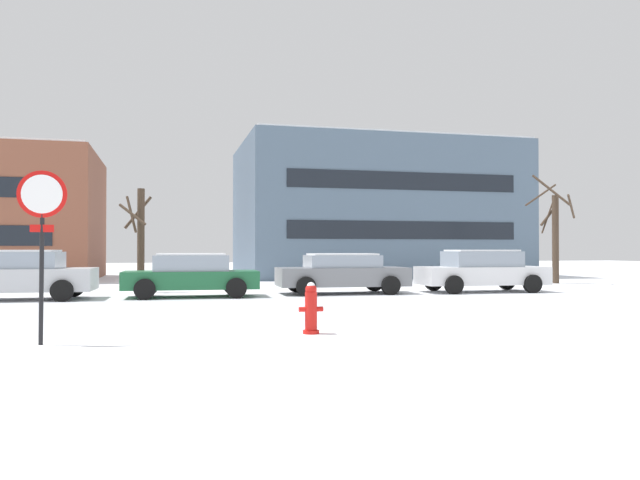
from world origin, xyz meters
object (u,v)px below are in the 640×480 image
object	(u,v)px
parked_car_silver	(18,274)
parked_car_gray	(342,273)
stop_sign	(42,222)
parked_car_white	(482,270)
parked_car_green	(191,275)
fire_hydrant	(311,308)

from	to	relation	value
parked_car_silver	parked_car_gray	distance (m)	10.20
stop_sign	parked_car_gray	world-z (taller)	stop_sign
parked_car_white	stop_sign	bearing A→B (deg)	-143.72
parked_car_green	parked_car_gray	world-z (taller)	parked_car_green
stop_sign	fire_hydrant	size ratio (longest dim) A/B	3.00
fire_hydrant	parked_car_green	distance (m)	9.47
parked_car_green	stop_sign	bearing A→B (deg)	-105.97
fire_hydrant	parked_car_gray	size ratio (longest dim) A/B	0.21
parked_car_silver	parked_car_green	world-z (taller)	parked_car_silver
stop_sign	parked_car_gray	bearing A→B (deg)	51.51
parked_car_silver	parked_car_white	xyz separation A→B (m)	(15.29, -0.15, -0.00)
stop_sign	parked_car_green	xyz separation A→B (m)	(2.73, 9.52, -1.24)
fire_hydrant	parked_car_white	size ratio (longest dim) A/B	0.20
parked_car_gray	parked_car_white	world-z (taller)	parked_car_white
fire_hydrant	parked_car_white	distance (m)	12.54
parked_car_green	parked_car_white	world-z (taller)	parked_car_white
parked_car_silver	parked_car_white	world-z (taller)	parked_car_white
parked_car_green	parked_car_gray	size ratio (longest dim) A/B	0.95
fire_hydrant	stop_sign	bearing A→B (deg)	-177.27
stop_sign	parked_car_white	bearing A→B (deg)	36.28
fire_hydrant	parked_car_gray	bearing A→B (deg)	70.85
fire_hydrant	parked_car_silver	distance (m)	11.65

